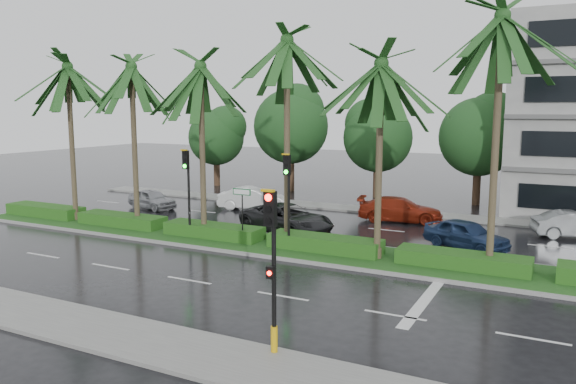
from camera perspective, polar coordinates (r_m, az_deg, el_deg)
The scene contains 18 objects.
ground at distance 25.85m, azimuth -3.30°, elevation -5.98°, with size 120.00×120.00×0.00m, color black.
near_sidewalk at distance 18.20m, azimuth -20.14°, elevation -12.63°, with size 40.00×2.40×0.12m, color slate.
far_sidewalk at distance 36.46m, azimuth 6.26°, elevation -1.65°, with size 40.00×2.00×0.12m, color slate.
median at distance 26.67m, azimuth -2.21°, elevation -5.35°, with size 36.00×4.00×0.15m.
hedge at distance 26.59m, azimuth -2.22°, elevation -4.57°, with size 35.20×1.40×0.60m.
lane_markings at distance 24.13m, azimuth 2.46°, elevation -7.02°, with size 34.00×13.06×0.01m.
palm_row at distance 26.60m, azimuth -4.70°, elevation 12.28°, with size 26.30×4.20×10.51m.
signal_near at distance 14.45m, azimuth -1.61°, elevation -7.39°, with size 0.34×0.45×4.36m.
signal_median_left at distance 27.73m, azimuth -10.20°, elevation 1.20°, with size 0.34×0.42×4.36m.
signal_median_right at distance 24.81m, azimuth -0.02°, elevation 0.48°, with size 0.34×0.42×4.36m.
street_sign at distance 26.32m, azimuth -4.69°, elevation -1.01°, with size 0.95×0.09×2.60m.
bg_trees at distance 41.22m, azimuth 9.09°, elevation 6.16°, with size 32.80×5.80×8.37m.
car_silver at distance 37.41m, azimuth -13.66°, elevation -0.70°, with size 3.72×1.50×1.27m, color #929499.
car_white at distance 36.18m, azimuth -3.64°, elevation -0.65°, with size 4.34×1.51×1.43m, color silver.
car_darkgrey at distance 29.42m, azimuth -0.13°, elevation -2.69°, with size 5.37×2.48×1.49m, color black.
car_red at distance 32.90m, azimuth 11.32°, elevation -1.75°, with size 4.80×1.95×1.39m, color maroon.
car_blue at distance 27.29m, azimuth 17.65°, elevation -4.12°, with size 4.02×1.62×1.37m, color navy.
car_grey at distance 31.69m, azimuth 27.16°, elevation -2.98°, with size 4.04×1.41×1.33m, color slate.
Camera 1 is at (12.67, -21.58, 6.46)m, focal length 35.00 mm.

